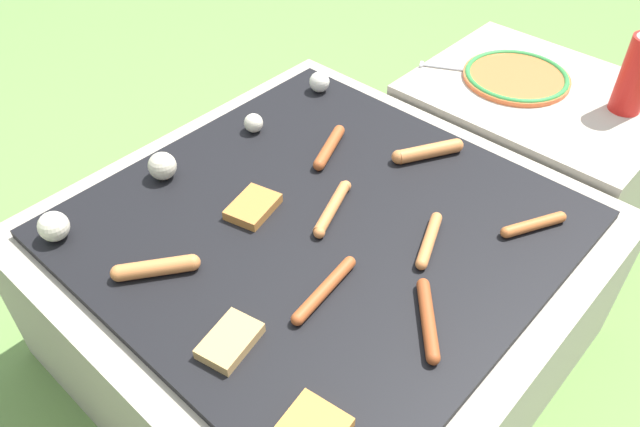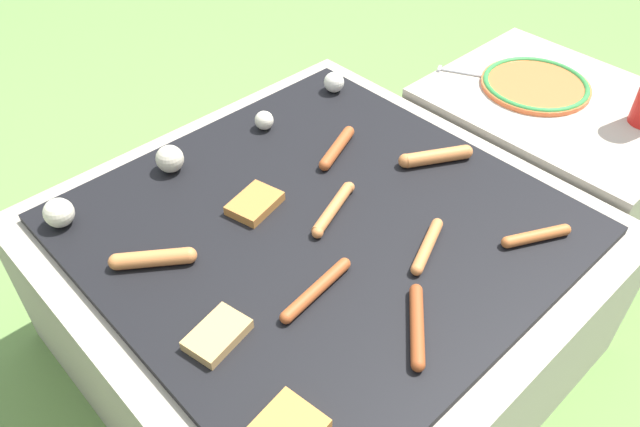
% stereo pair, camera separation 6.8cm
% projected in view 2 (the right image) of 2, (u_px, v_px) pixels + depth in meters
% --- Properties ---
extents(ground_plane, '(14.00, 14.00, 0.00)m').
position_uv_depth(ground_plane, '(320.00, 341.00, 1.49)').
color(ground_plane, '#608442').
extents(grill, '(0.96, 0.96, 0.39)m').
position_uv_depth(grill, '(320.00, 288.00, 1.36)').
color(grill, '#A89E8C').
rests_on(grill, ground_plane).
extents(side_ledge, '(0.50, 0.61, 0.39)m').
position_uv_depth(side_ledge, '(544.00, 163.00, 1.68)').
color(side_ledge, '#A89E8C').
rests_on(side_ledge, ground_plane).
extents(sausage_front_right, '(0.18, 0.04, 0.02)m').
position_uv_depth(sausage_front_right, '(316.00, 290.00, 1.08)').
color(sausage_front_right, '#A34C23').
rests_on(sausage_front_right, grill).
extents(sausage_back_center, '(0.15, 0.10, 0.03)m').
position_uv_depth(sausage_back_center, '(436.00, 156.00, 1.35)').
color(sausage_back_center, '#C6753D').
rests_on(sausage_back_center, grill).
extents(sausage_mid_left, '(0.13, 0.11, 0.03)m').
position_uv_depth(sausage_mid_left, '(153.00, 259.00, 1.13)').
color(sausage_mid_left, '#C6753D').
rests_on(sausage_mid_left, grill).
extents(sausage_front_left, '(0.14, 0.12, 0.02)m').
position_uv_depth(sausage_front_left, '(417.00, 326.00, 1.02)').
color(sausage_front_left, '#93421E').
rests_on(sausage_front_left, grill).
extents(sausage_back_left, '(0.14, 0.07, 0.02)m').
position_uv_depth(sausage_back_left, '(427.00, 246.00, 1.16)').
color(sausage_back_left, '#C6753D').
rests_on(sausage_back_left, grill).
extents(sausage_back_right, '(0.15, 0.08, 0.03)m').
position_uv_depth(sausage_back_right, '(337.00, 148.00, 1.38)').
color(sausage_back_right, '#A34C23').
rests_on(sausage_back_right, grill).
extents(sausage_front_center, '(0.16, 0.08, 0.02)m').
position_uv_depth(sausage_front_center, '(334.00, 209.00, 1.23)').
color(sausage_front_center, '#C6753D').
rests_on(sausage_front_center, grill).
extents(sausage_mid_right, '(0.13, 0.08, 0.02)m').
position_uv_depth(sausage_mid_right, '(536.00, 236.00, 1.17)').
color(sausage_mid_right, '#B7602D').
rests_on(sausage_mid_right, grill).
extents(bread_slice_left, '(0.11, 0.09, 0.02)m').
position_uv_depth(bread_slice_left, '(217.00, 335.00, 1.01)').
color(bread_slice_left, tan).
rests_on(bread_slice_left, grill).
extents(bread_slice_center, '(0.12, 0.10, 0.02)m').
position_uv_depth(bread_slice_center, '(255.00, 203.00, 1.24)').
color(bread_slice_center, '#B27033').
rests_on(bread_slice_center, grill).
extents(mushroom_row, '(0.78, 0.07, 0.06)m').
position_uv_depth(mushroom_row, '(193.00, 150.00, 1.35)').
color(mushroom_row, beige).
rests_on(mushroom_row, grill).
extents(plate_colorful, '(0.27, 0.27, 0.02)m').
position_uv_depth(plate_colorful, '(536.00, 85.00, 1.58)').
color(plate_colorful, orange).
rests_on(plate_colorful, side_ledge).
extents(fork_utensil, '(0.11, 0.19, 0.01)m').
position_uv_depth(fork_utensil, '(472.00, 74.00, 1.63)').
color(fork_utensil, silver).
rests_on(fork_utensil, side_ledge).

